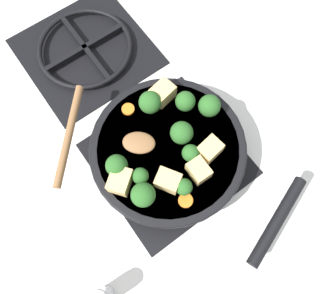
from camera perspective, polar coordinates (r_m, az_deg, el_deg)
name	(u,v)px	position (r m, az deg, el deg)	size (l,w,h in m)	color
ground_plane	(168,159)	(0.76, 0.00, -2.13)	(2.40, 2.40, 0.00)	silver
front_burner_grate	(168,158)	(0.75, 0.00, -1.87)	(0.31, 0.31, 0.03)	black
rear_burner_grate	(86,49)	(0.90, -14.17, 16.16)	(0.31, 0.31, 0.03)	black
skillet_pan	(169,152)	(0.70, 0.17, -0.82)	(0.35, 0.45, 0.06)	black
wooden_spoon	(100,138)	(0.69, -11.80, 1.49)	(0.23, 0.23, 0.02)	brown
tofu_cube_center_large	(163,93)	(0.70, -0.93, 9.39)	(0.05, 0.04, 0.04)	#DBB770
tofu_cube_near_handle	(210,150)	(0.66, 7.28, -0.46)	(0.05, 0.04, 0.04)	#DBB770
tofu_cube_east_chunk	(120,181)	(0.64, -8.32, -5.85)	(0.05, 0.04, 0.04)	#DBB770
tofu_cube_west_chunk	(168,181)	(0.64, 0.00, -5.88)	(0.05, 0.04, 0.04)	#DBB770
tofu_cube_back_piece	(199,171)	(0.64, 5.35, -4.11)	(0.04, 0.04, 0.04)	#DBB770
broccoli_floret_near_spoon	(184,187)	(0.63, 2.78, -6.98)	(0.03, 0.03, 0.04)	#709956
broccoli_floret_center_top	(140,176)	(0.64, -4.84, -5.07)	(0.03, 0.03, 0.04)	#709956
broccoli_floret_east_rim	(183,135)	(0.65, 2.65, 2.16)	(0.05, 0.05, 0.05)	#709956
broccoli_floret_west_rim	(191,153)	(0.65, 3.96, -1.07)	(0.04, 0.04, 0.04)	#709956
broccoli_floret_north_edge	(117,166)	(0.64, -8.94, -3.21)	(0.04, 0.04, 0.05)	#709956
broccoli_floret_south_cluster	(150,102)	(0.68, -3.13, 7.76)	(0.05, 0.05, 0.05)	#709956
broccoli_floret_mid_floret	(209,106)	(0.68, 7.23, 7.12)	(0.05, 0.05, 0.05)	#709956
broccoli_floret_small_inner	(185,101)	(0.69, 3.04, 7.93)	(0.04, 0.04, 0.05)	#709956
broccoli_floret_tall_stem	(143,195)	(0.62, -4.35, -8.30)	(0.05, 0.05, 0.05)	#709956
carrot_slice_orange_thin	(186,201)	(0.65, 3.08, -9.29)	(0.03, 0.03, 0.01)	orange
carrot_slice_near_center	(128,109)	(0.71, -6.96, 6.56)	(0.03, 0.03, 0.01)	orange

